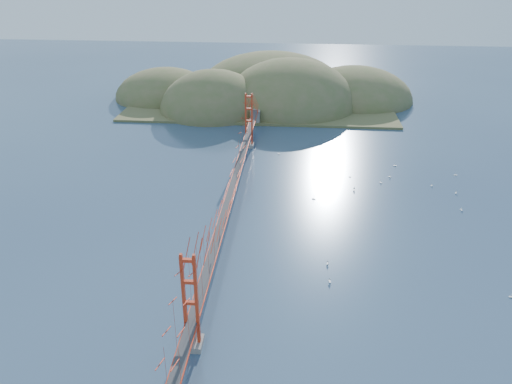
# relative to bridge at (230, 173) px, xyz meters

# --- Properties ---
(ground) EXTENTS (320.00, 320.00, 0.00)m
(ground) POSITION_rel_bridge_xyz_m (0.00, -0.18, -7.01)
(ground) COLOR #334A66
(ground) RESTS_ON ground
(bridge) EXTENTS (2.20, 94.40, 12.00)m
(bridge) POSITION_rel_bridge_xyz_m (0.00, 0.00, 0.00)
(bridge) COLOR gray
(bridge) RESTS_ON ground
(far_headlands) EXTENTS (84.00, 58.00, 25.00)m
(far_headlands) POSITION_rel_bridge_xyz_m (2.21, 68.33, -7.01)
(far_headlands) COLOR olive
(far_headlands) RESTS_ON ground
(sailboat_16) EXTENTS (0.62, 0.60, 0.69)m
(sailboat_16) POSITION_rel_bridge_xyz_m (13.47, 5.94, -6.86)
(sailboat_16) COLOR white
(sailboat_16) RESTS_ON ground
(sailboat_12) EXTENTS (0.51, 0.51, 0.56)m
(sailboat_12) POSITION_rel_bridge_xyz_m (6.60, 26.11, -6.87)
(sailboat_12) COLOR white
(sailboat_12) RESTS_ON ground
(sailboat_3) EXTENTS (0.47, 0.38, 0.56)m
(sailboat_3) POSITION_rel_bridge_xyz_m (20.38, 15.69, -6.87)
(sailboat_3) COLOR white
(sailboat_3) RESTS_ON ground
(sailboat_15) EXTENTS (0.66, 0.66, 0.69)m
(sailboat_15) POSITION_rel_bridge_xyz_m (27.75, 16.36, -6.86)
(sailboat_15) COLOR white
(sailboat_15) RESTS_ON ground
(sailboat_1) EXTENTS (0.59, 0.59, 0.62)m
(sailboat_1) POSITION_rel_bridge_xyz_m (25.73, 13.60, -6.87)
(sailboat_1) COLOR white
(sailboat_1) RESTS_ON ground
(sailboat_2) EXTENTS (0.62, 0.50, 0.73)m
(sailboat_2) POSITION_rel_bridge_xyz_m (37.18, -18.63, -6.85)
(sailboat_2) COLOR white
(sailboat_2) RESTS_ON ground
(sailboat_5) EXTENTS (0.52, 0.55, 0.62)m
(sailboat_5) POSITION_rel_bridge_xyz_m (37.38, 4.06, -6.87)
(sailboat_5) COLOR white
(sailboat_5) RESTS_ON ground
(sailboat_10) EXTENTS (0.56, 0.64, 0.73)m
(sailboat_10) POSITION_rel_bridge_xyz_m (15.10, -17.40, -6.85)
(sailboat_10) COLOR white
(sailboat_10) RESTS_ON ground
(sailboat_8) EXTENTS (0.65, 0.56, 0.74)m
(sailboat_8) POSITION_rel_bridge_xyz_m (29.59, 21.76, -6.85)
(sailboat_8) COLOR white
(sailboat_8) RESTS_ON ground
(sailboat_9) EXTENTS (0.52, 0.52, 0.55)m
(sailboat_9) POSITION_rel_bridge_xyz_m (34.68, 13.05, -6.88)
(sailboat_9) COLOR white
(sailboat_9) RESTS_ON ground
(sailboat_0) EXTENTS (0.56, 0.60, 0.68)m
(sailboat_0) POSITION_rel_bridge_xyz_m (15.01, -13.38, -6.86)
(sailboat_0) COLOR white
(sailboat_0) RESTS_ON ground
(sailboat_4) EXTENTS (0.55, 0.56, 0.63)m
(sailboat_4) POSITION_rel_bridge_xyz_m (38.21, 10.39, -6.87)
(sailboat_4) COLOR white
(sailboat_4) RESTS_ON ground
(sailboat_14) EXTENTS (0.58, 0.65, 0.74)m
(sailboat_14) POSITION_rel_bridge_xyz_m (20.62, 10.00, -6.85)
(sailboat_14) COLOR white
(sailboat_14) RESTS_ON ground
(sailboat_extra_0) EXTENTS (0.62, 0.53, 0.72)m
(sailboat_extra_0) POSITION_rel_bridge_xyz_m (40.21, 18.18, -6.85)
(sailboat_extra_0) COLOR white
(sailboat_extra_0) RESTS_ON ground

